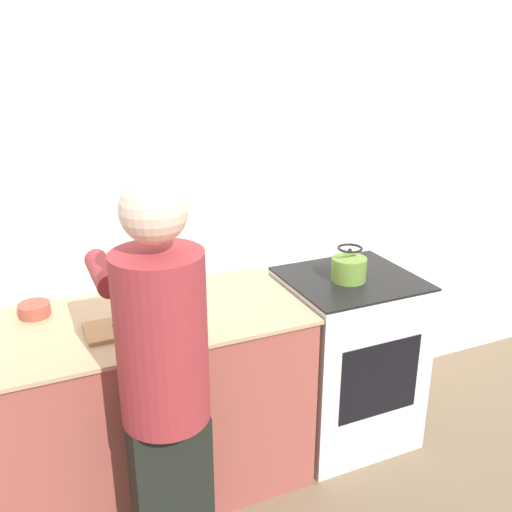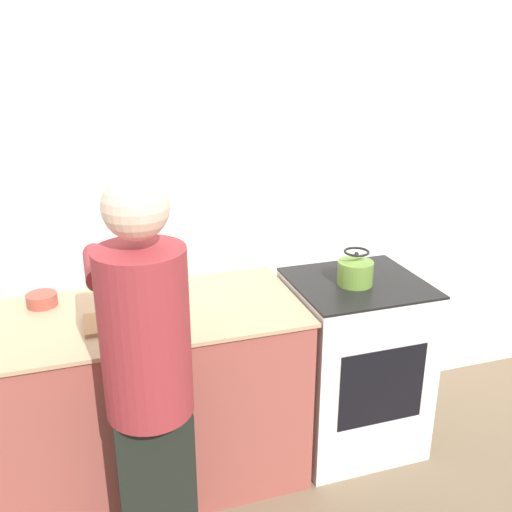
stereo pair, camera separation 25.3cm
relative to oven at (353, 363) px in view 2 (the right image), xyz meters
name	(u,v)px [view 2 (the right image)]	position (x,y,z in m)	size (l,w,h in m)	color
wall_back	(167,201)	(-0.86, 0.45, 0.83)	(8.00, 0.05, 2.60)	white
counter	(120,403)	(-1.19, 0.04, -0.01)	(1.71, 0.70, 0.90)	#9E4C42
oven	(353,363)	(0.00, 0.00, 0.00)	(0.64, 0.60, 0.93)	silver
person	(148,374)	(-1.11, -0.49, 0.44)	(0.36, 0.60, 1.65)	black
cutting_board	(128,320)	(-1.13, -0.03, 0.44)	(0.37, 0.20, 0.02)	#A87A4C
knife	(134,315)	(-1.10, -0.01, 0.46)	(0.21, 0.08, 0.01)	silver
kettle	(355,270)	(-0.03, -0.02, 0.54)	(0.17, 0.17, 0.17)	olive
bowl_prep	(42,300)	(-1.49, 0.26, 0.46)	(0.14, 0.14, 0.06)	#9E4738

